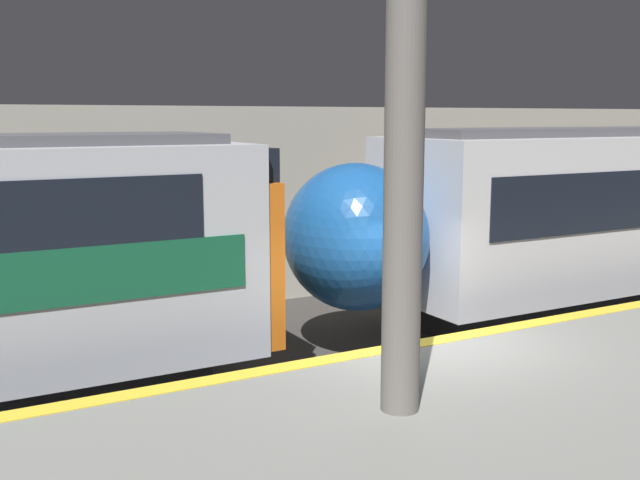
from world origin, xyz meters
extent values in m
plane|color=#33302D|center=(0.00, 0.00, 0.00)|extent=(120.00, 120.00, 0.00)
cube|color=slate|center=(0.00, -2.49, 0.49)|extent=(40.00, 4.98, 0.99)
cube|color=gold|center=(0.00, -0.15, 0.99)|extent=(40.00, 0.30, 0.01)
cube|color=#B2AD9E|center=(0.00, 6.63, 2.12)|extent=(50.00, 0.15, 4.24)
cylinder|color=slate|center=(-1.77, -1.92, 3.06)|extent=(0.40, 0.40, 4.14)
ellipsoid|color=#195199|center=(0.47, 2.65, 2.01)|extent=(2.42, 2.65, 2.51)
sphere|color=#F2EFCC|center=(-0.48, 2.65, 1.56)|extent=(0.20, 0.20, 0.20)
cube|color=orange|center=(-1.67, 2.65, 1.92)|extent=(0.25, 2.82, 2.39)
cube|color=black|center=(-1.67, 2.65, 3.11)|extent=(0.25, 2.53, 0.96)
sphere|color=#EA4C42|center=(-1.52, 2.00, 1.50)|extent=(0.18, 0.18, 0.18)
sphere|color=#EA4C42|center=(-1.52, 3.29, 1.50)|extent=(0.18, 0.18, 0.18)
camera|label=1|loc=(-6.10, -8.04, 4.01)|focal=42.00mm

